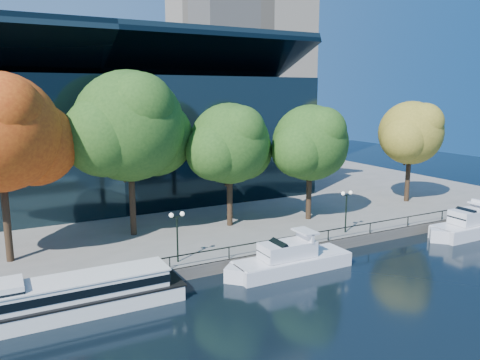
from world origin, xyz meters
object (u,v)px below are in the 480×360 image
lamp_2 (346,202)px  tree_5 (412,134)px  tree_2 (132,129)px  tree_3 (231,145)px  tree_4 (312,144)px  cruiser_near (288,260)px  cruiser_far (470,225)px  tour_boat (73,295)px  tree_1 (1,135)px  lamp_1 (177,225)px

lamp_2 → tree_5: bearing=23.3°
tree_2 → tree_5: (33.38, -2.02, -1.73)m
tree_3 → lamp_2: 12.31m
tree_4 → tree_5: (15.57, 1.07, 0.33)m
cruiser_near → lamp_2: (8.99, 3.67, 2.99)m
cruiser_far → tour_boat: bearing=178.5°
cruiser_far → tree_1: tree_1 is taller
tree_2 → tree_3: (9.37, -1.40, -1.87)m
tour_boat → tree_1: (-3.15, 9.47, 9.81)m
cruiser_near → lamp_2: bearing=22.2°
tree_1 → tree_4: 28.47m
tree_4 → tree_1: bearing=178.6°
tour_boat → cruiser_near: size_ratio=1.36×
tour_boat → lamp_2: 25.64m
tree_4 → cruiser_far: bearing=-38.0°
lamp_2 → tour_boat: bearing=-172.9°
cruiser_near → tree_3: 13.63m
tour_boat → lamp_2: bearing=7.1°
cruiser_near → tree_5: size_ratio=0.90×
tour_boat → tree_3: size_ratio=1.23×
cruiser_near → cruiser_far: cruiser_far is taller
tree_1 → tree_3: size_ratio=1.21×
tour_boat → tree_3: 21.30m
lamp_1 → tree_5: bearing=11.6°
tour_boat → tree_2: size_ratio=0.99×
tree_2 → tree_1: bearing=-167.2°
cruiser_near → tree_4: 15.11m
tree_5 → cruiser_far: bearing=-105.7°
tour_boat → lamp_1: (8.36, 3.17, 2.77)m
tree_4 → lamp_1: size_ratio=2.97×
cruiser_far → lamp_1: size_ratio=2.61×
cruiser_far → tree_5: size_ratio=0.86×
tree_1 → cruiser_far: bearing=-14.4°
tour_boat → tree_2: bearing=58.0°
tree_2 → tree_4: (17.81, -3.10, -2.05)m
tour_boat → tree_1: size_ratio=1.01×
cruiser_far → lamp_2: lamp_2 is taller
tree_2 → lamp_2: 21.06m
tree_2 → tree_3: 9.66m
tree_2 → lamp_2: size_ratio=3.77×
tree_3 → tree_4: tree_3 is taller
tree_1 → tree_3: bearing=2.8°
tree_5 → lamp_2: bearing=-156.7°
tree_2 → tree_5: 33.49m
tree_2 → tree_3: tree_2 is taller
tree_4 → lamp_1: (-16.88, -5.60, -4.92)m
lamp_2 → tree_4: bearing=90.6°
tour_boat → cruiser_near: 16.31m
tree_1 → tree_5: (43.96, 0.37, -1.79)m
cruiser_near → cruiser_far: (21.46, -0.52, 0.10)m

